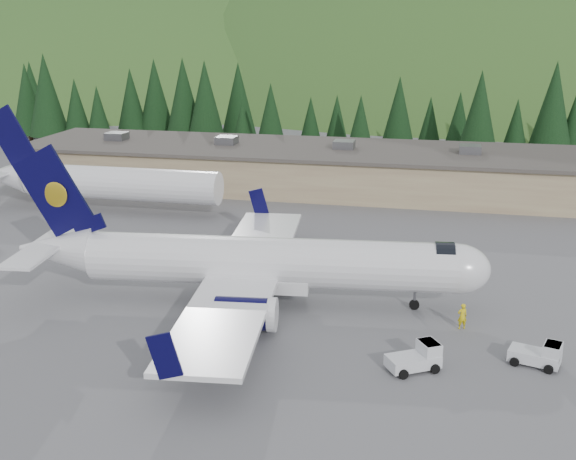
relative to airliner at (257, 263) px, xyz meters
The scene contains 9 objects.
ground 3.30m from the airliner, ahead, with size 600.00×600.00×0.00m, color #58585D.
airliner is the anchor object (origin of this frame).
second_airliner 32.55m from the airliner, 137.22° to the left, with size 27.50×11.00×10.05m.
baggage_tug_a 14.94m from the airliner, 33.82° to the right, with size 3.55×3.06×1.70m.
baggage_tug_b 20.66m from the airliner, 17.38° to the right, with size 3.33×2.50×1.61m.
terminal_building 38.32m from the airliner, 95.96° to the left, with size 71.00×17.00×6.10m.
ramp_worker 15.22m from the airliner, ahead, with size 0.67×0.44×1.85m, color yellow.
tree_line 62.05m from the airliner, 100.17° to the left, with size 113.04×16.58×13.88m.
hills 231.07m from the airliner, 75.32° to the left, with size 614.00×330.00×300.00m.
Camera 1 is at (12.07, -48.92, 20.74)m, focal length 45.00 mm.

